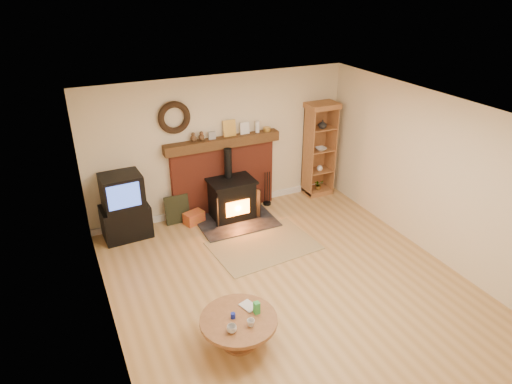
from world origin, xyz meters
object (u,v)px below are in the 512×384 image
wood_stove (232,200)px  curio_cabinet (319,149)px  tv_unit (124,208)px  coffee_table (239,323)px

wood_stove → curio_cabinet: 2.11m
tv_unit → curio_cabinet: 3.95m
tv_unit → curio_cabinet: curio_cabinet is taller
coffee_table → curio_cabinet: bearing=46.1°
curio_cabinet → coffee_table: (-3.18, -3.30, -0.63)m
tv_unit → curio_cabinet: bearing=1.3°
tv_unit → coffee_table: tv_unit is taller
curio_cabinet → tv_unit: bearing=-178.7°
wood_stove → coffee_table: size_ratio=1.47×
wood_stove → coffee_table: 3.24m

